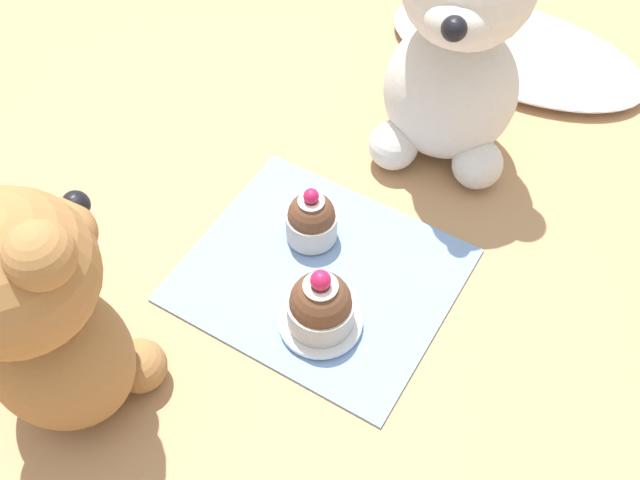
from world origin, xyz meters
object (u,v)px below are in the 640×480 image
(teddy_bear_cream, at_px, (457,49))
(teddy_bear_tan, at_px, (42,315))
(cupcake_near_cream_bear, at_px, (311,219))
(saucer_plate, at_px, (321,321))
(cupcake_near_tan_bear, at_px, (321,305))

(teddy_bear_cream, xyz_separation_m, teddy_bear_tan, (-0.13, -0.42, -0.01))
(cupcake_near_cream_bear, distance_m, saucer_plate, 0.10)
(teddy_bear_cream, bearing_deg, cupcake_near_tan_bear, -102.46)
(teddy_bear_tan, relative_size, cupcake_near_cream_bear, 3.80)
(teddy_bear_cream, height_order, cupcake_near_cream_bear, teddy_bear_cream)
(cupcake_near_cream_bear, height_order, cupcake_near_tan_bear, cupcake_near_tan_bear)
(saucer_plate, bearing_deg, teddy_bear_tan, -131.39)
(cupcake_near_tan_bear, bearing_deg, saucer_plate, 0.00)
(teddy_bear_tan, bearing_deg, saucer_plate, -135.01)
(cupcake_near_cream_bear, bearing_deg, cupcake_near_tan_bear, -54.15)
(teddy_bear_tan, xyz_separation_m, cupcake_near_cream_bear, (0.08, 0.24, -0.09))
(teddy_bear_cream, xyz_separation_m, cupcake_near_cream_bear, (-0.05, -0.18, -0.10))
(saucer_plate, xyz_separation_m, cupcake_near_tan_bear, (-0.00, 0.00, 0.03))
(teddy_bear_cream, distance_m, cupcake_near_tan_bear, 0.28)
(teddy_bear_tan, distance_m, cupcake_near_cream_bear, 0.27)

